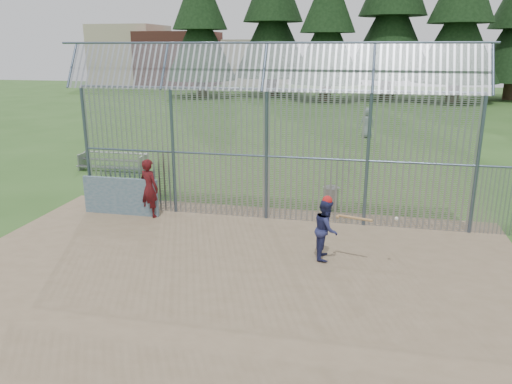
% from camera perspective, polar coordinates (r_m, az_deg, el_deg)
% --- Properties ---
extents(ground, '(120.00, 120.00, 0.00)m').
position_cam_1_polar(ground, '(12.53, -1.94, -8.25)').
color(ground, '#2D511E').
rests_on(ground, ground).
extents(dirt_infield, '(14.00, 10.00, 0.02)m').
position_cam_1_polar(dirt_infield, '(12.09, -2.52, -9.17)').
color(dirt_infield, '#756047').
rests_on(dirt_infield, ground).
extents(dugout_wall, '(2.50, 0.12, 1.20)m').
position_cam_1_polar(dugout_wall, '(16.44, -15.19, -0.46)').
color(dugout_wall, '#38566B').
rests_on(dugout_wall, dirt_infield).
extents(batter, '(0.61, 0.77, 1.55)m').
position_cam_1_polar(batter, '(12.68, 8.02, -4.22)').
color(batter, navy).
rests_on(batter, dirt_infield).
extents(onlooker, '(0.80, 0.67, 1.86)m').
position_cam_1_polar(onlooker, '(15.93, -12.10, 0.45)').
color(onlooker, maroon).
rests_on(onlooker, dirt_infield).
extents(bg_kid_standing, '(0.99, 0.80, 1.76)m').
position_cam_1_polar(bg_kid_standing, '(30.23, 12.58, 7.74)').
color(bg_kid_standing, slate).
rests_on(bg_kid_standing, ground).
extents(batting_gear, '(1.82, 0.48, 0.52)m').
position_cam_1_polar(batting_gear, '(12.41, 9.02, -1.46)').
color(batting_gear, red).
rests_on(batting_gear, ground).
extents(trash_can, '(0.56, 0.56, 0.82)m').
position_cam_1_polar(trash_can, '(16.71, 8.53, -0.65)').
color(trash_can, gray).
rests_on(trash_can, ground).
extents(bleacher, '(3.00, 0.95, 0.72)m').
position_cam_1_polar(bleacher, '(22.58, -16.04, 3.43)').
color(bleacher, gray).
rests_on(bleacher, ground).
extents(backstop_fence, '(20.09, 0.81, 5.30)m').
position_cam_1_polar(backstop_fence, '(14.79, 8.08, 5.06)').
color(backstop_fence, '#47566B').
rests_on(backstop_fence, ground).
extents(distant_buildings, '(26.50, 10.50, 8.00)m').
position_cam_1_polar(distant_buildings, '(72.38, -9.23, 14.90)').
color(distant_buildings, brown).
rests_on(distant_buildings, ground).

